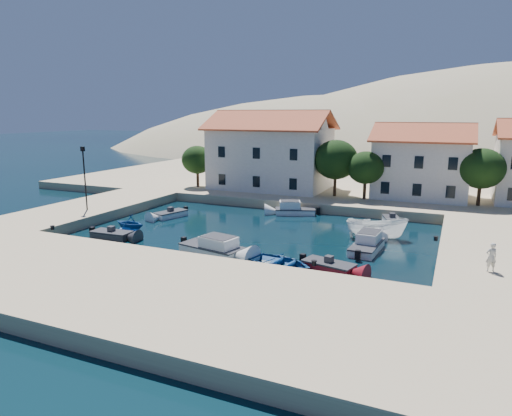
{
  "coord_description": "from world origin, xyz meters",
  "views": [
    {
      "loc": [
        15.72,
        -25.61,
        10.37
      ],
      "look_at": [
        -0.57,
        11.14,
        2.0
      ],
      "focal_mm": 32.0,
      "sensor_mm": 36.0,
      "label": 1
    }
  ],
  "objects_px": {
    "building_mid": "(422,160)",
    "pedestrian": "(491,257)",
    "building_left": "(271,149)",
    "boat_east": "(376,238)",
    "lamppost": "(84,172)",
    "cabin_cruiser_south": "(212,247)",
    "rowboat_south": "(278,268)",
    "cabin_cruiser_east": "(367,245)"
  },
  "relations": [
    {
      "from": "building_left",
      "to": "cabin_cruiser_south",
      "type": "distance_m",
      "value": 25.93
    },
    {
      "from": "cabin_cruiser_south",
      "to": "pedestrian",
      "type": "relative_size",
      "value": 2.94
    },
    {
      "from": "lamppost",
      "to": "pedestrian",
      "type": "bearing_deg",
      "value": -6.28
    },
    {
      "from": "lamppost",
      "to": "boat_east",
      "type": "xyz_separation_m",
      "value": [
        27.46,
        4.49,
        -4.75
      ]
    },
    {
      "from": "building_left",
      "to": "pedestrian",
      "type": "relative_size",
      "value": 8.18
    },
    {
      "from": "cabin_cruiser_east",
      "to": "boat_east",
      "type": "bearing_deg",
      "value": 2.13
    },
    {
      "from": "cabin_cruiser_south",
      "to": "cabin_cruiser_east",
      "type": "relative_size",
      "value": 1.14
    },
    {
      "from": "lamppost",
      "to": "boat_east",
      "type": "distance_m",
      "value": 28.23
    },
    {
      "from": "rowboat_south",
      "to": "cabin_cruiser_east",
      "type": "distance_m",
      "value": 7.92
    },
    {
      "from": "building_mid",
      "to": "building_left",
      "type": "bearing_deg",
      "value": -176.82
    },
    {
      "from": "rowboat_south",
      "to": "boat_east",
      "type": "relative_size",
      "value": 0.96
    },
    {
      "from": "building_mid",
      "to": "boat_east",
      "type": "bearing_deg",
      "value": -97.06
    },
    {
      "from": "building_left",
      "to": "boat_east",
      "type": "distance_m",
      "value": 23.03
    },
    {
      "from": "building_left",
      "to": "lamppost",
      "type": "distance_m",
      "value": 23.1
    },
    {
      "from": "building_left",
      "to": "boat_east",
      "type": "bearing_deg",
      "value": -44.18
    },
    {
      "from": "building_mid",
      "to": "cabin_cruiser_south",
      "type": "bearing_deg",
      "value": -116.23
    },
    {
      "from": "building_left",
      "to": "pedestrian",
      "type": "bearing_deg",
      "value": -44.85
    },
    {
      "from": "building_left",
      "to": "cabin_cruiser_south",
      "type": "bearing_deg",
      "value": -77.95
    },
    {
      "from": "cabin_cruiser_south",
      "to": "rowboat_south",
      "type": "height_order",
      "value": "cabin_cruiser_south"
    },
    {
      "from": "lamppost",
      "to": "pedestrian",
      "type": "distance_m",
      "value": 35.87
    },
    {
      "from": "building_left",
      "to": "cabin_cruiser_south",
      "type": "relative_size",
      "value": 2.78
    },
    {
      "from": "cabin_cruiser_east",
      "to": "boat_east",
      "type": "xyz_separation_m",
      "value": [
        0.07,
        4.01,
        -0.48
      ]
    },
    {
      "from": "lamppost",
      "to": "pedestrian",
      "type": "relative_size",
      "value": 3.46
    },
    {
      "from": "pedestrian",
      "to": "lamppost",
      "type": "bearing_deg",
      "value": -31.1
    },
    {
      "from": "rowboat_south",
      "to": "pedestrian",
      "type": "xyz_separation_m",
      "value": [
        12.97,
        1.87,
        1.9
      ]
    },
    {
      "from": "boat_east",
      "to": "pedestrian",
      "type": "bearing_deg",
      "value": -150.38
    },
    {
      "from": "building_mid",
      "to": "pedestrian",
      "type": "height_order",
      "value": "building_mid"
    },
    {
      "from": "rowboat_south",
      "to": "boat_east",
      "type": "distance_m",
      "value": 11.38
    },
    {
      "from": "lamppost",
      "to": "cabin_cruiser_east",
      "type": "distance_m",
      "value": 27.72
    },
    {
      "from": "boat_east",
      "to": "pedestrian",
      "type": "distance_m",
      "value": 11.82
    },
    {
      "from": "rowboat_south",
      "to": "pedestrian",
      "type": "bearing_deg",
      "value": -70.64
    },
    {
      "from": "building_left",
      "to": "cabin_cruiser_east",
      "type": "bearing_deg",
      "value": -50.85
    },
    {
      "from": "cabin_cruiser_east",
      "to": "pedestrian",
      "type": "relative_size",
      "value": 2.59
    },
    {
      "from": "building_mid",
      "to": "rowboat_south",
      "type": "bearing_deg",
      "value": -104.51
    },
    {
      "from": "building_left",
      "to": "building_mid",
      "type": "height_order",
      "value": "building_left"
    },
    {
      "from": "cabin_cruiser_east",
      "to": "lamppost",
      "type": "bearing_deg",
      "value": 94.21
    },
    {
      "from": "pedestrian",
      "to": "cabin_cruiser_south",
      "type": "bearing_deg",
      "value": -22.13
    },
    {
      "from": "boat_east",
      "to": "pedestrian",
      "type": "relative_size",
      "value": 2.83
    },
    {
      "from": "building_mid",
      "to": "pedestrian",
      "type": "xyz_separation_m",
      "value": [
        6.04,
        -24.91,
        -3.32
      ]
    },
    {
      "from": "lamppost",
      "to": "pedestrian",
      "type": "height_order",
      "value": "lamppost"
    },
    {
      "from": "building_mid",
      "to": "boat_east",
      "type": "xyz_separation_m",
      "value": [
        -2.04,
        -16.51,
        -5.22
      ]
    },
    {
      "from": "lamppost",
      "to": "cabin_cruiser_south",
      "type": "distance_m",
      "value": 17.98
    }
  ]
}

